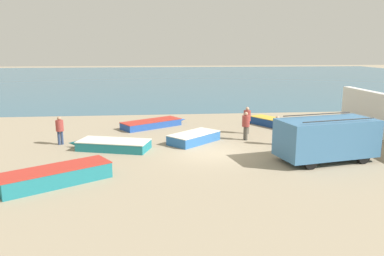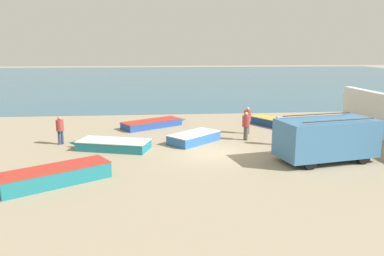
% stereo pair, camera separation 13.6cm
% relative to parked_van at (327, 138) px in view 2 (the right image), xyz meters
% --- Properties ---
extents(ground_plane, '(200.00, 200.00, 0.00)m').
position_rel_parked_van_xyz_m(ground_plane, '(-5.39, 1.96, -1.17)').
color(ground_plane, gray).
extents(sea_water, '(120.00, 80.00, 0.01)m').
position_rel_parked_van_xyz_m(sea_water, '(-5.39, 53.96, -1.16)').
color(sea_water, '#33607A').
rests_on(sea_water, ground_plane).
extents(parked_van, '(5.18, 3.06, 2.23)m').
position_rel_parked_van_xyz_m(parked_van, '(0.00, 0.00, 0.00)').
color(parked_van, teal).
rests_on(parked_van, ground_plane).
extents(fishing_rowboat_0, '(3.50, 3.33, 0.57)m').
position_rel_parked_van_xyz_m(fishing_rowboat_0, '(-6.05, 4.35, -0.88)').
color(fishing_rowboat_0, '#2D66AD').
rests_on(fishing_rowboat_0, ground_plane).
extents(fishing_rowboat_1, '(5.06, 3.72, 0.69)m').
position_rel_parked_van_xyz_m(fishing_rowboat_1, '(-12.66, -2.17, -0.82)').
color(fishing_rowboat_1, '#1E757F').
rests_on(fishing_rowboat_1, ground_plane).
extents(fishing_rowboat_2, '(4.79, 2.67, 0.52)m').
position_rel_parked_van_xyz_m(fishing_rowboat_2, '(-10.80, 3.15, -0.91)').
color(fishing_rowboat_2, '#1E757F').
rests_on(fishing_rowboat_2, ground_plane).
extents(fishing_rowboat_3, '(3.42, 4.97, 0.57)m').
position_rel_parked_van_xyz_m(fishing_rowboat_3, '(0.10, 8.19, -0.88)').
color(fishing_rowboat_3, navy).
rests_on(fishing_rowboat_3, ground_plane).
extents(fishing_rowboat_4, '(4.86, 3.59, 0.49)m').
position_rel_parked_van_xyz_m(fishing_rowboat_4, '(-8.57, 8.96, -0.92)').
color(fishing_rowboat_4, '#234CA3').
rests_on(fishing_rowboat_4, ground_plane).
extents(fisherman_0, '(0.44, 0.44, 1.69)m').
position_rel_parked_van_xyz_m(fisherman_0, '(-1.42, 3.30, -0.16)').
color(fisherman_0, navy).
rests_on(fisherman_0, ground_plane).
extents(fisherman_1, '(0.44, 0.44, 1.66)m').
position_rel_parked_van_xyz_m(fisherman_1, '(-13.88, 4.53, -0.18)').
color(fisherman_1, navy).
rests_on(fisherman_1, ground_plane).
extents(fisherman_2, '(0.45, 0.45, 1.73)m').
position_rel_parked_van_xyz_m(fisherman_2, '(-2.95, 4.59, -0.13)').
color(fisherman_2, '#5B564C').
rests_on(fisherman_2, ground_plane).
extents(fisherman_3, '(0.46, 0.46, 1.75)m').
position_rel_parked_van_xyz_m(fisherman_3, '(-2.44, 6.32, -0.12)').
color(fisherman_3, '#5B564C').
rests_on(fisherman_3, ground_plane).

